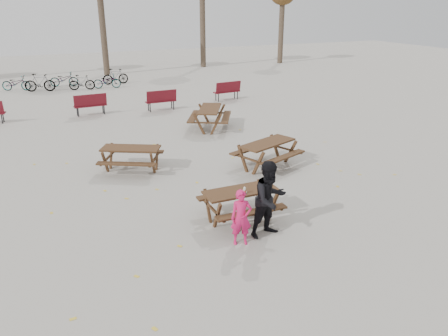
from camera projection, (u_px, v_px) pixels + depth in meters
name	position (u px, v px, depth m)	size (l,w,h in m)	color
ground	(240.00, 219.00, 10.86)	(80.00, 80.00, 0.00)	gray
main_picnic_table	(241.00, 197.00, 10.65)	(1.80, 1.45, 0.78)	#352213
food_tray	(243.00, 192.00, 10.42)	(0.18, 0.11, 0.04)	silver
bread_roll	(243.00, 191.00, 10.40)	(0.14, 0.06, 0.05)	tan
soda_bottle	(245.00, 191.00, 10.37)	(0.07, 0.07, 0.17)	silver
child	(241.00, 218.00, 9.53)	(0.47, 0.31, 1.28)	#D31A5A
adult	(270.00, 199.00, 9.81)	(0.87, 0.68, 1.80)	black
picnic_table_east	(267.00, 155.00, 14.12)	(1.95, 1.57, 0.84)	#352213
picnic_table_north	(131.00, 159.00, 13.80)	(1.80, 1.45, 0.78)	#352213
picnic_table_far	(210.00, 118.00, 18.37)	(2.06, 1.66, 0.89)	#352213
park_bench_row	(123.00, 101.00, 21.21)	(13.27, 1.46, 1.03)	maroon
bicycle_row	(69.00, 81.00, 26.91)	(7.64, 2.67, 1.05)	black
fallen_leaves	(219.00, 180.00, 13.18)	(11.00, 11.00, 0.01)	gold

